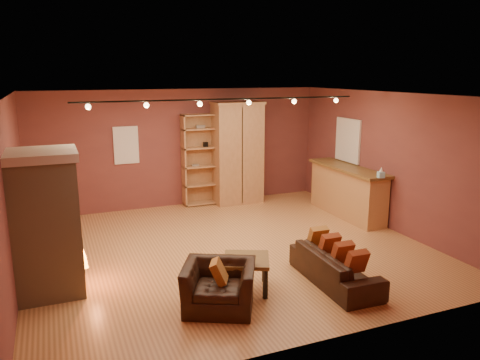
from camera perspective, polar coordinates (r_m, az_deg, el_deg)
name	(u,v)px	position (r m, az deg, el deg)	size (l,w,h in m)	color
floor	(230,249)	(8.72, -1.27, -8.40)	(7.00, 7.00, 0.00)	#B0713E
ceiling	(229,95)	(8.13, -1.37, 10.32)	(7.00, 7.00, 0.00)	brown
back_wall	(181,148)	(11.36, -7.19, 3.87)	(7.00, 0.02, 2.80)	brown
left_wall	(12,194)	(7.82, -26.05, -1.51)	(0.02, 6.50, 2.80)	brown
right_wall	(388,161)	(10.08, 17.63, 2.21)	(0.02, 6.50, 2.80)	brown
fireplace	(47,223)	(7.30, -22.47, -4.89)	(1.01, 0.98, 2.12)	tan
back_window	(126,145)	(11.05, -13.72, 4.15)	(0.56, 0.04, 0.86)	white
bookcase	(200,159)	(11.41, -4.87, 2.59)	(0.91, 0.35, 2.22)	tan
armoire	(237,153)	(11.50, -0.32, 3.34)	(1.22, 0.69, 2.49)	tan
bar_counter	(347,191)	(10.80, 12.93, -1.31)	(0.63, 2.36, 1.13)	tan
tissue_box	(381,173)	(9.72, 16.82, 0.79)	(0.14, 0.14, 0.22)	#92D1EA
right_window	(348,140)	(11.11, 13.01, 4.75)	(0.05, 0.90, 1.00)	white
loveseat	(335,261)	(7.42, 11.53, -9.61)	(0.57, 1.78, 0.75)	black
armchair	(219,279)	(6.53, -2.58, -11.95)	(1.15, 1.00, 0.85)	black
coffee_table	(246,263)	(7.02, 0.78, -10.06)	(0.87, 0.87, 0.50)	brown
track_rail	(225,101)	(8.32, -1.86, 9.59)	(5.20, 0.09, 0.13)	black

